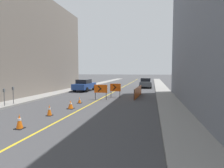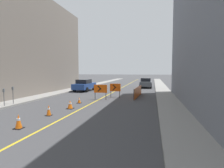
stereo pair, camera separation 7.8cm
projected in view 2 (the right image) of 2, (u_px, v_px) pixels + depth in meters
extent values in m
cube|color=gold|center=(123.00, 87.00, 29.68)|extent=(0.12, 63.40, 0.01)
cube|color=gray|center=(88.00, 86.00, 31.12)|extent=(1.92, 63.40, 0.14)
cube|color=gray|center=(161.00, 87.00, 28.24)|extent=(1.92, 63.40, 0.14)
cube|color=slate|center=(1.00, 41.00, 17.78)|extent=(6.00, 24.77, 11.44)
cube|color=black|center=(19.00, 128.00, 8.15)|extent=(0.38, 0.38, 0.03)
cone|color=orange|center=(19.00, 121.00, 8.13)|extent=(0.30, 0.30, 0.66)
cylinder|color=white|center=(18.00, 119.00, 8.12)|extent=(0.16, 0.16, 0.11)
cube|color=black|center=(49.00, 115.00, 10.55)|extent=(0.34, 0.34, 0.03)
cone|color=orange|center=(49.00, 110.00, 10.52)|extent=(0.27, 0.27, 0.63)
cylinder|color=white|center=(49.00, 109.00, 10.52)|extent=(0.14, 0.14, 0.10)
cube|color=black|center=(70.00, 108.00, 12.49)|extent=(0.47, 0.47, 0.03)
cone|color=orange|center=(70.00, 104.00, 12.47)|extent=(0.38, 0.38, 0.57)
cylinder|color=white|center=(70.00, 103.00, 12.47)|extent=(0.20, 0.20, 0.09)
cube|color=black|center=(79.00, 103.00, 14.64)|extent=(0.34, 0.34, 0.03)
cone|color=orange|center=(79.00, 100.00, 14.62)|extent=(0.28, 0.28, 0.49)
cylinder|color=white|center=(79.00, 99.00, 14.62)|extent=(0.14, 0.14, 0.08)
cube|color=#EF560C|center=(100.00, 89.00, 16.41)|extent=(1.26, 0.13, 0.76)
cube|color=black|center=(99.00, 88.00, 16.38)|extent=(0.36, 0.04, 0.36)
cube|color=black|center=(99.00, 90.00, 16.40)|extent=(0.36, 0.04, 0.36)
cylinder|color=black|center=(95.00, 96.00, 16.58)|extent=(0.06, 0.06, 0.66)
cylinder|color=black|center=(106.00, 96.00, 16.34)|extent=(0.06, 0.06, 0.66)
cube|color=#EF560C|center=(115.00, 87.00, 17.86)|extent=(1.09, 0.14, 0.78)
cube|color=black|center=(114.00, 86.00, 17.83)|extent=(0.37, 0.05, 0.37)
cube|color=black|center=(114.00, 89.00, 17.84)|extent=(0.37, 0.05, 0.37)
cylinder|color=black|center=(111.00, 94.00, 18.02)|extent=(0.06, 0.06, 0.63)
cylinder|color=black|center=(120.00, 94.00, 17.80)|extent=(0.06, 0.06, 0.63)
cube|color=#EF560C|center=(138.00, 92.00, 18.24)|extent=(0.36, 4.86, 1.05)
cylinder|color=#262626|center=(134.00, 95.00, 15.92)|extent=(0.05, 0.05, 1.05)
cylinder|color=#262626|center=(141.00, 90.00, 20.56)|extent=(0.05, 0.05, 1.05)
cube|color=navy|center=(85.00, 86.00, 23.84)|extent=(1.94, 4.36, 0.72)
cube|color=black|center=(84.00, 81.00, 23.59)|extent=(1.59, 1.98, 0.55)
cylinder|color=black|center=(83.00, 88.00, 25.36)|extent=(0.24, 0.65, 0.64)
cylinder|color=black|center=(94.00, 88.00, 24.97)|extent=(0.24, 0.65, 0.64)
cylinder|color=black|center=(75.00, 89.00, 22.77)|extent=(0.24, 0.65, 0.64)
cylinder|color=black|center=(87.00, 90.00, 22.38)|extent=(0.24, 0.65, 0.64)
cube|color=#474C51|center=(146.00, 84.00, 28.54)|extent=(1.85, 4.32, 0.72)
cube|color=black|center=(146.00, 80.00, 28.29)|extent=(1.55, 1.95, 0.55)
cylinder|color=black|center=(141.00, 85.00, 30.06)|extent=(0.23, 0.64, 0.64)
cylinder|color=black|center=(151.00, 85.00, 29.66)|extent=(0.23, 0.64, 0.64)
cylinder|color=black|center=(140.00, 86.00, 27.47)|extent=(0.23, 0.64, 0.64)
cylinder|color=black|center=(151.00, 87.00, 27.08)|extent=(0.23, 0.64, 0.64)
cylinder|color=#4C4C51|center=(13.00, 97.00, 13.64)|extent=(0.05, 0.05, 1.08)
cube|color=#565B60|center=(13.00, 89.00, 13.59)|extent=(0.12, 0.10, 0.22)
sphere|color=#565B60|center=(13.00, 87.00, 13.58)|extent=(0.11, 0.11, 0.11)
cylinder|color=#4C4C51|center=(4.00, 99.00, 12.81)|extent=(0.05, 0.05, 1.02)
cube|color=#565B60|center=(4.00, 91.00, 12.77)|extent=(0.12, 0.10, 0.22)
sphere|color=#565B60|center=(4.00, 89.00, 12.76)|extent=(0.11, 0.11, 0.11)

